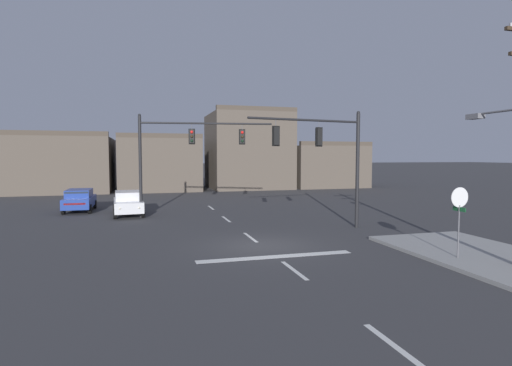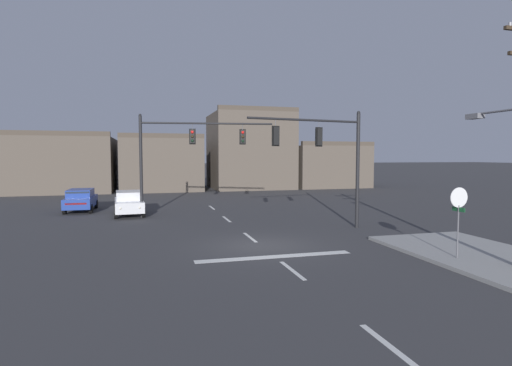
{
  "view_description": "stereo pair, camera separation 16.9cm",
  "coord_description": "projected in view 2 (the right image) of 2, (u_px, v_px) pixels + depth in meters",
  "views": [
    {
      "loc": [
        -5.07,
        -17.2,
        4.01
      ],
      "look_at": [
        0.97,
        4.46,
        2.51
      ],
      "focal_mm": 28.63,
      "sensor_mm": 36.0,
      "label": 1
    },
    {
      "loc": [
        -4.91,
        -17.24,
        4.01
      ],
      "look_at": [
        0.97,
        4.46,
        2.51
      ],
      "focal_mm": 28.63,
      "sensor_mm": 36.0,
      "label": 2
    }
  ],
  "objects": [
    {
      "name": "stop_sign",
      "position": [
        459.0,
        206.0,
        15.34
      ],
      "size": [
        0.76,
        0.64,
        2.83
      ],
      "color": "#56565B",
      "rests_on": "ground"
    },
    {
      "name": "car_lot_nearside",
      "position": [
        129.0,
        202.0,
        27.63
      ],
      "size": [
        2.17,
        4.55,
        1.61
      ],
      "color": "silver",
      "rests_on": "ground"
    },
    {
      "name": "sidewalk_near_corner",
      "position": [
        477.0,
        254.0,
        16.35
      ],
      "size": [
        5.0,
        8.0,
        0.15
      ],
      "primitive_type": "cube",
      "color": "gray",
      "rests_on": "ground"
    },
    {
      "name": "signal_mast_far_side",
      "position": [
        181.0,
        147.0,
        26.56
      ],
      "size": [
        8.61,
        1.3,
        6.71
      ],
      "color": "black",
      "rests_on": "ground"
    },
    {
      "name": "signal_mast_near_side",
      "position": [
        328.0,
        150.0,
        21.78
      ],
      "size": [
        6.66,
        1.11,
        6.48
      ],
      "color": "black",
      "rests_on": "ground"
    },
    {
      "name": "building_row",
      "position": [
        191.0,
        160.0,
        49.65
      ],
      "size": [
        41.27,
        12.39,
        9.64
      ],
      "color": "brown",
      "rests_on": "ground"
    },
    {
      "name": "lane_centreline",
      "position": [
        250.0,
        237.0,
        20.08
      ],
      "size": [
        0.16,
        26.4,
        0.01
      ],
      "color": "silver",
      "rests_on": "ground"
    },
    {
      "name": "ground_plane",
      "position": [
        261.0,
        246.0,
        18.16
      ],
      "size": [
        400.0,
        400.0,
        0.0
      ],
      "primitive_type": "plane",
      "color": "#353538"
    },
    {
      "name": "stop_bar_paint",
      "position": [
        275.0,
        257.0,
        16.23
      ],
      "size": [
        6.4,
        0.5,
        0.01
      ],
      "primitive_type": "cube",
      "color": "silver",
      "rests_on": "ground"
    },
    {
      "name": "car_lot_middle",
      "position": [
        81.0,
        199.0,
        29.51
      ],
      "size": [
        1.95,
        4.47,
        1.61
      ],
      "color": "navy",
      "rests_on": "ground"
    }
  ]
}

